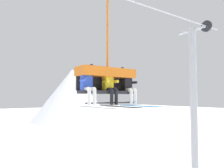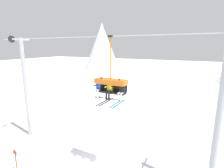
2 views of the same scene
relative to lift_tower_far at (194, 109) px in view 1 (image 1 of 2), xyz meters
name	(u,v)px [view 1 (image 1 of 2)]	position (x,y,z in m)	size (l,w,h in m)	color
mountain_peak_central	(72,95)	(10.76, 37.23, 0.97)	(17.34, 17.34, 11.38)	white
lift_tower_far	(194,109)	(0.00, 0.00, 0.00)	(0.36, 1.88, 9.10)	#9EA3A8
chairlift_chair	(106,76)	(-5.93, -0.71, 1.31)	(2.02, 0.74, 3.75)	#232328
skier_blue	(88,84)	(-6.72, -0.92, 1.00)	(0.48, 1.70, 1.34)	#2847B7
skier_yellow	(110,86)	(-5.93, -0.93, 0.98)	(0.46, 1.70, 1.23)	yellow
skier_black	(129,86)	(-5.13, -0.92, 1.00)	(0.48, 1.70, 1.34)	black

